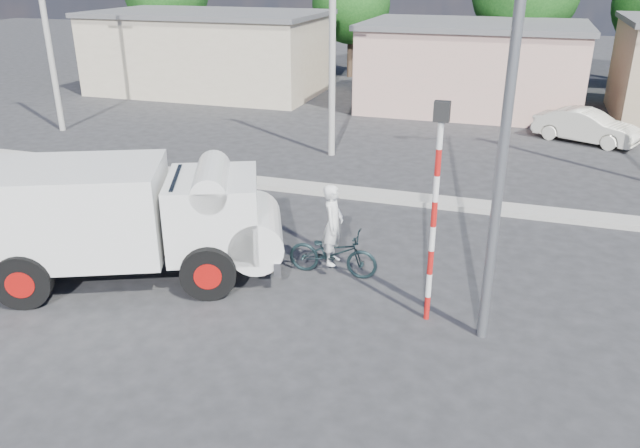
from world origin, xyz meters
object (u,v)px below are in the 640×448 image
(streetlight, at_px, (502,71))
(traffic_pole, at_px, (435,197))
(bicycle, at_px, (333,253))
(car_cream, at_px, (586,126))
(cyclist, at_px, (333,237))
(truck, at_px, (132,217))

(streetlight, bearing_deg, traffic_pole, 162.27)
(bicycle, relative_size, car_cream, 0.52)
(traffic_pole, xyz_separation_m, streetlight, (0.94, -0.30, 2.37))
(cyclist, xyz_separation_m, car_cream, (6.18, 14.02, -0.28))
(traffic_pole, height_order, streetlight, streetlight)
(cyclist, xyz_separation_m, traffic_pole, (2.35, -1.27, 1.67))
(streetlight, bearing_deg, truck, 179.32)
(streetlight, bearing_deg, cyclist, 154.46)
(car_cream, relative_size, traffic_pole, 0.90)
(bicycle, bearing_deg, traffic_pole, -119.75)
(car_cream, bearing_deg, traffic_pole, -170.54)
(traffic_pole, bearing_deg, streetlight, -17.73)
(truck, xyz_separation_m, cyclist, (4.12, 1.48, -0.54))
(truck, relative_size, cyclist, 3.67)
(cyclist, height_order, car_cream, cyclist)
(bicycle, distance_m, streetlight, 5.73)
(car_cream, distance_m, streetlight, 16.43)
(cyclist, bearing_deg, car_cream, -25.14)
(bicycle, distance_m, car_cream, 15.32)
(truck, relative_size, traffic_pole, 1.56)
(cyclist, relative_size, streetlight, 0.21)
(traffic_pole, bearing_deg, bicycle, 151.59)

